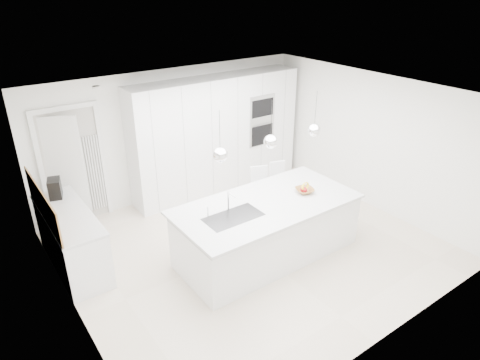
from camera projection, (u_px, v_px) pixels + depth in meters
floor at (251, 247)px, 6.98m from camera, size 5.50×5.50×0.00m
wall_back at (174, 134)px, 8.28m from camera, size 5.50×0.00×5.50m
wall_left at (64, 236)px, 5.00m from camera, size 0.00×5.00×5.00m
ceiling at (253, 96)px, 5.91m from camera, size 5.50×5.50×0.00m
tall_cabinets at (217, 135)px, 8.52m from camera, size 3.60×0.60×2.30m
oven_stack at (262, 121)px, 8.69m from camera, size 0.62×0.04×1.05m
doorway_frame at (74, 168)px, 7.33m from camera, size 1.11×0.08×2.13m
hallway_door at (60, 174)px, 7.17m from camera, size 0.76×0.38×2.00m
radiator at (94, 173)px, 7.56m from camera, size 0.32×0.04×1.40m
left_base_cabinets at (72, 241)px, 6.39m from camera, size 0.60×1.80×0.86m
left_worktop at (67, 214)px, 6.19m from camera, size 0.62×1.82×0.04m
oak_backsplash at (42, 204)px, 5.92m from camera, size 0.02×1.80×0.50m
island_base at (268, 231)px, 6.63m from camera, size 2.80×1.20×0.86m
island_worktop at (267, 204)px, 6.48m from camera, size 2.84×1.40×0.04m
island_sink at (233, 222)px, 6.12m from camera, size 0.84×0.44×0.18m
island_tap at (228, 201)px, 6.20m from camera, size 0.02×0.02×0.30m
pendant_left at (220, 155)px, 5.55m from camera, size 0.20×0.20×0.20m
pendant_mid at (271, 142)px, 6.00m from camera, size 0.20×0.20×0.20m
pendant_right at (314, 130)px, 6.45m from camera, size 0.20×0.20×0.20m
fruit_bowl at (305, 190)px, 6.77m from camera, size 0.36×0.36×0.07m
espresso_machine at (55, 188)px, 6.58m from camera, size 0.25×0.32×0.30m
bar_stool_left at (263, 194)px, 7.60m from camera, size 0.46×0.54×0.99m
bar_stool_right at (281, 188)px, 7.86m from camera, size 0.43×0.51×0.96m
apple_a at (302, 190)px, 6.72m from camera, size 0.07×0.07×0.07m
apple_b at (305, 190)px, 6.70m from camera, size 0.08×0.08×0.08m
apple_c at (303, 189)px, 6.72m from camera, size 0.08×0.08×0.08m
banana_bunch at (305, 186)px, 6.72m from camera, size 0.24×0.17×0.22m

